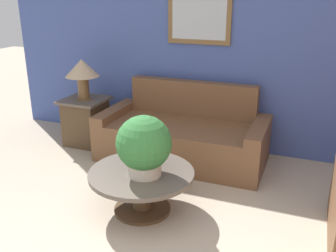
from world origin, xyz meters
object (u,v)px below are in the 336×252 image
object	(u,v)px
coffee_table	(142,182)
side_table	(86,121)
potted_plant_on_table	(144,145)
couch_main	(183,136)
table_lamp	(82,71)

from	to	relation	value
coffee_table	side_table	xyz separation A→B (m)	(-1.44, 1.26, 0.02)
potted_plant_on_table	side_table	bearing A→B (deg)	138.87
couch_main	potted_plant_on_table	xyz separation A→B (m)	(0.09, -1.33, 0.41)
table_lamp	potted_plant_on_table	distance (m)	2.01
coffee_table	potted_plant_on_table	bearing A→B (deg)	-39.97
side_table	potted_plant_on_table	bearing A→B (deg)	-41.13
side_table	table_lamp	size ratio (longest dim) A/B	1.20
table_lamp	side_table	bearing A→B (deg)	180.00
couch_main	side_table	distance (m)	1.40
coffee_table	side_table	distance (m)	1.92
side_table	potted_plant_on_table	size ratio (longest dim) A/B	1.13
coffee_table	potted_plant_on_table	distance (m)	0.41
couch_main	coffee_table	world-z (taller)	couch_main
couch_main	coffee_table	size ratio (longest dim) A/B	2.05
couch_main	side_table	world-z (taller)	couch_main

